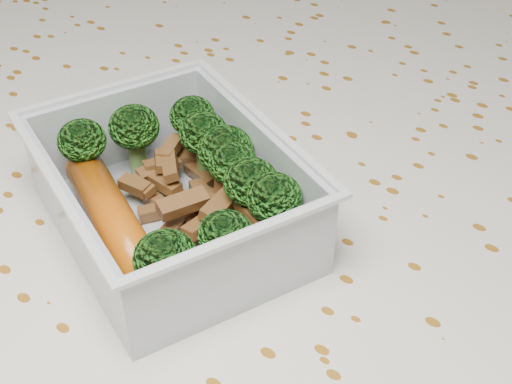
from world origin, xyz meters
The scene contains 6 objects.
dining_table centered at (0.00, 0.00, 0.67)m, with size 1.40×0.90×0.75m.
tablecloth centered at (0.00, 0.00, 0.72)m, with size 1.46×0.96×0.19m.
lunch_container centered at (-0.03, -0.04, 0.78)m, with size 0.22×0.20×0.07m.
broccoli_florets centered at (-0.03, -0.02, 0.80)m, with size 0.17×0.15×0.06m.
meat_pile centered at (-0.03, -0.03, 0.77)m, with size 0.11×0.11×0.03m.
sausage centered at (-0.04, -0.08, 0.78)m, with size 0.15×0.08×0.03m.
Camera 1 is at (0.24, -0.28, 1.07)m, focal length 50.00 mm.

